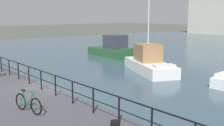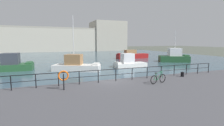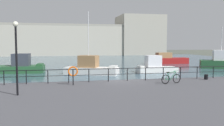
{
  "view_description": "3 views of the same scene",
  "coord_description": "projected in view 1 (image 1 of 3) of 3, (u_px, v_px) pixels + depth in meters",
  "views": [
    {
      "loc": [
        13.94,
        -7.14,
        4.69
      ],
      "look_at": [
        2.27,
        2.75,
        2.04
      ],
      "focal_mm": 43.82,
      "sensor_mm": 36.0,
      "label": 1
    },
    {
      "loc": [
        -5.02,
        -13.94,
        4.13
      ],
      "look_at": [
        0.84,
        1.21,
        2.05
      ],
      "focal_mm": 26.77,
      "sensor_mm": 36.0,
      "label": 2
    },
    {
      "loc": [
        -4.91,
        -20.15,
        3.79
      ],
      "look_at": [
        0.2,
        4.28,
        1.82
      ],
      "focal_mm": 39.28,
      "sensor_mm": 36.0,
      "label": 3
    }
  ],
  "objects": [
    {
      "name": "parked_bicycle",
      "position": [
        28.0,
        103.0,
        11.34
      ],
      "size": [
        1.74,
        0.42,
        0.98
      ],
      "rotation": [
        0.0,
        0.0,
        0.21
      ],
      "color": "black",
      "rests_on": "quay_promenade"
    },
    {
      "name": "ground_plane",
      "position": [
        51.0,
        98.0,
        15.83
      ],
      "size": [
        240.0,
        240.0,
        0.0
      ],
      "primitive_type": "plane",
      "color": "#4C5147"
    },
    {
      "name": "moored_small_launch",
      "position": [
        114.0,
        49.0,
        32.09
      ],
      "size": [
        6.59,
        3.25,
        2.48
      ],
      "rotation": [
        0.0,
        0.0,
        -0.04
      ],
      "color": "#23512D",
      "rests_on": "water_basin"
    },
    {
      "name": "moored_green_narrowboat",
      "position": [
        149.0,
        62.0,
        22.94
      ],
      "size": [
        6.9,
        4.84,
        7.71
      ],
      "rotation": [
        0.0,
        0.0,
        -0.44
      ],
      "color": "white",
      "rests_on": "water_basin"
    },
    {
      "name": "quay_railing",
      "position": [
        35.0,
        74.0,
        15.38
      ],
      "size": [
        23.93,
        0.07,
        1.08
      ],
      "color": "black",
      "rests_on": "quay_promenade"
    }
  ]
}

